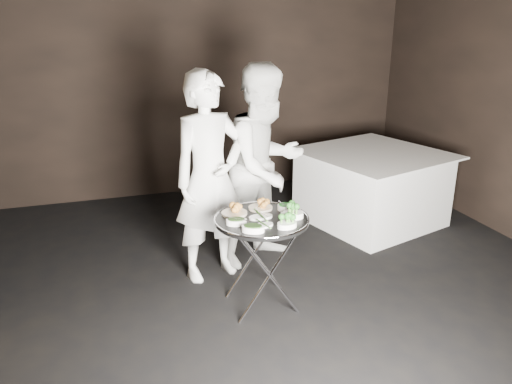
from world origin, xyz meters
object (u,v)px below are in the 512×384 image
object	(u,v)px
serving_tray	(262,220)
waiter_left	(210,178)
tray_stand	(262,259)
waiter_right	(266,166)
dining_table	(371,187)

from	to	relation	value
serving_tray	waiter_left	world-z (taller)	waiter_left
tray_stand	serving_tray	bearing A→B (deg)	180.00
waiter_left	waiter_right	xyz separation A→B (m)	(0.58, 0.17, 0.01)
tray_stand	waiter_left	distance (m)	0.87
tray_stand	waiter_left	xyz separation A→B (m)	(-0.27, 0.66, 0.51)
waiter_right	tray_stand	bearing A→B (deg)	-135.01
tray_stand	waiter_right	distance (m)	1.03
waiter_left	serving_tray	bearing A→B (deg)	-84.56
tray_stand	dining_table	size ratio (longest dim) A/B	0.52
waiter_left	waiter_right	distance (m)	0.61
tray_stand	waiter_left	size ratio (longest dim) A/B	0.40
tray_stand	serving_tray	size ratio (longest dim) A/B	1.00
dining_table	serving_tray	bearing A→B (deg)	-142.87
tray_stand	waiter_left	bearing A→B (deg)	112.15
tray_stand	waiter_right	xyz separation A→B (m)	(0.31, 0.83, 0.53)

